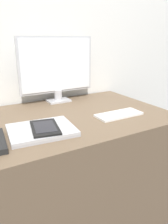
% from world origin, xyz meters
% --- Properties ---
extents(wall_back, '(3.60, 0.05, 2.40)m').
position_xyz_m(wall_back, '(0.00, 0.58, 1.20)').
color(wall_back, silver).
rests_on(wall_back, ground_plane).
extents(desk, '(1.18, 0.75, 0.70)m').
position_xyz_m(desk, '(0.00, 0.16, 0.35)').
color(desk, brown).
rests_on(desk, ground_plane).
extents(monitor, '(0.51, 0.11, 0.43)m').
position_xyz_m(monitor, '(0.09, 0.46, 0.93)').
color(monitor, '#B7B7BC').
rests_on(monitor, desk).
extents(keyboard, '(0.27, 0.11, 0.01)m').
position_xyz_m(keyboard, '(0.27, 0.02, 0.71)').
color(keyboard, silver).
rests_on(keyboard, desk).
extents(laptop, '(0.32, 0.26, 0.02)m').
position_xyz_m(laptop, '(-0.18, 0.01, 0.71)').
color(laptop, '#A3A3A8').
rests_on(laptop, desk).
extents(ereader, '(0.16, 0.21, 0.01)m').
position_xyz_m(ereader, '(-0.17, -0.00, 0.73)').
color(ereader, black).
rests_on(ereader, laptop).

